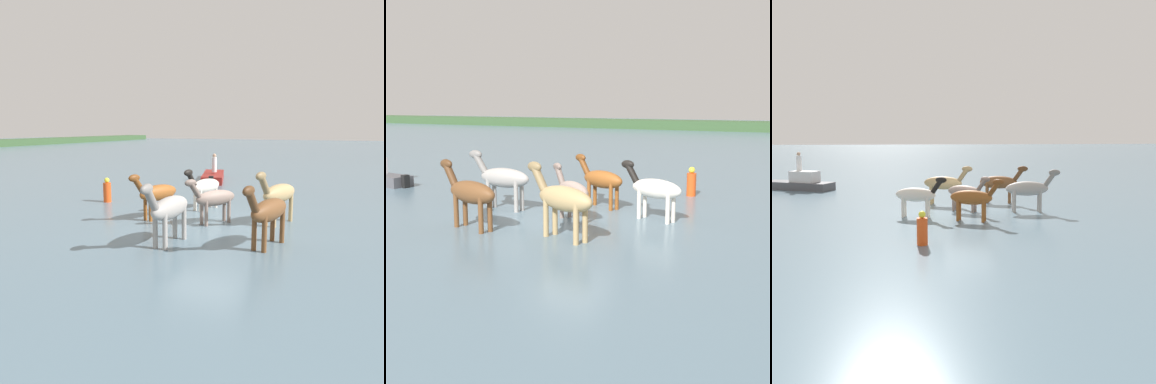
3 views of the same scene
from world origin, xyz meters
The scene contains 10 objects.
ground_plane centered at (0.00, 0.00, 0.00)m, with size 199.49×199.49×0.00m, color slate.
horse_dark_mare centered at (-2.69, 0.24, 1.09)m, with size 2.54×0.68×1.97m.
horse_chestnut_trailing centered at (2.43, 1.07, 0.99)m, with size 2.30×1.02×1.79m.
horse_lead centered at (0.21, -0.14, 0.93)m, with size 2.00×1.48×1.69m.
horse_mid_herd centered at (1.08, -2.25, 1.09)m, with size 2.54×1.21×1.99m.
horse_dun_straggler centered at (0.11, 2.11, 0.99)m, with size 2.28×1.13×1.79m.
horse_gray_outer centered at (-1.82, -2.50, 1.07)m, with size 2.50×1.04×1.94m.
boat_dinghy_port centered at (10.08, -8.91, 0.32)m, with size 4.91×3.17×1.34m.
person_spotter_bow centered at (10.06, -9.12, 1.74)m, with size 0.32×0.32×1.19m.
buoy_channel_marker centered at (2.23, 5.84, 0.51)m, with size 0.36×0.36×1.14m.
Camera 3 is at (2.19, 20.37, 3.77)m, focal length 41.96 mm.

